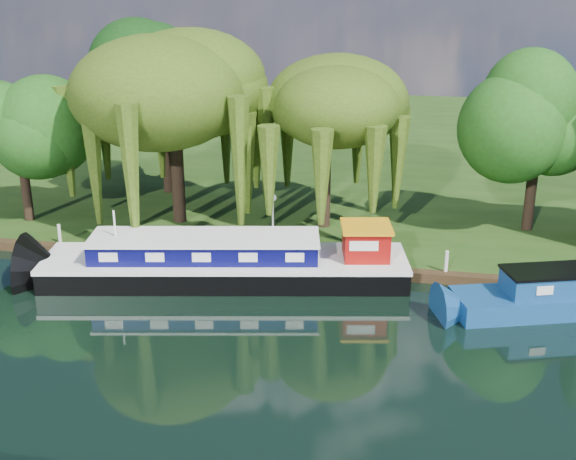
# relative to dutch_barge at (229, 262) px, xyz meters

# --- Properties ---
(ground) EXTENTS (120.00, 120.00, 0.00)m
(ground) POSITION_rel_dutch_barge_xyz_m (0.71, -6.56, -0.86)
(ground) COLOR black
(far_bank) EXTENTS (120.00, 52.00, 0.45)m
(far_bank) POSITION_rel_dutch_barge_xyz_m (0.71, 27.44, -0.63)
(far_bank) COLOR #19340E
(far_bank) RESTS_ON ground
(dutch_barge) EXTENTS (16.83, 6.77, 3.47)m
(dutch_barge) POSITION_rel_dutch_barge_xyz_m (0.00, 0.00, 0.00)
(dutch_barge) COLOR black
(dutch_barge) RESTS_ON ground
(red_dinghy) EXTENTS (3.43, 2.52, 0.69)m
(red_dinghy) POSITION_rel_dutch_barge_xyz_m (-5.92, -0.11, -0.86)
(red_dinghy) COLOR maroon
(red_dinghy) RESTS_ON ground
(willow_left) EXTENTS (8.11, 8.11, 9.72)m
(willow_left) POSITION_rel_dutch_barge_xyz_m (-4.54, 6.35, 6.65)
(willow_left) COLOR black
(willow_left) RESTS_ON far_bank
(willow_right) EXTENTS (6.64, 6.64, 8.09)m
(willow_right) POSITION_rel_dutch_barge_xyz_m (3.29, 7.11, 5.49)
(willow_right) COLOR black
(willow_right) RESTS_ON far_bank
(tree_far_left) EXTENTS (4.68, 4.68, 7.54)m
(tree_far_left) POSITION_rel_dutch_barge_xyz_m (-12.76, 4.94, 4.76)
(tree_far_left) COLOR black
(tree_far_left) RESTS_ON far_bank
(tree_far_mid) EXTENTS (5.81, 5.81, 9.51)m
(tree_far_mid) POSITION_rel_dutch_barge_xyz_m (-7.12, 11.73, 6.14)
(tree_far_mid) COLOR black
(tree_far_mid) RESTS_ON far_bank
(tree_far_right) EXTENTS (4.92, 4.92, 8.05)m
(tree_far_right) POSITION_rel_dutch_barge_xyz_m (13.98, 8.64, 5.13)
(tree_far_right) COLOR black
(tree_far_right) RESTS_ON far_bank
(lamppost) EXTENTS (0.36, 0.36, 2.56)m
(lamppost) POSITION_rel_dutch_barge_xyz_m (1.21, 3.94, 1.56)
(lamppost) COLOR silver
(lamppost) RESTS_ON far_bank
(mooring_posts) EXTENTS (19.16, 0.16, 1.00)m
(mooring_posts) POSITION_rel_dutch_barge_xyz_m (0.21, 1.84, 0.09)
(mooring_posts) COLOR silver
(mooring_posts) RESTS_ON far_bank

